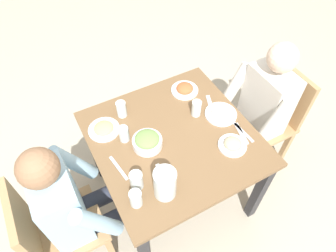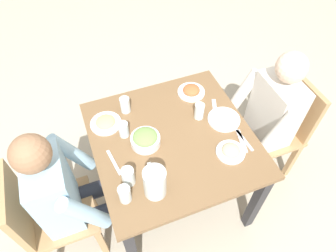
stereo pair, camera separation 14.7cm
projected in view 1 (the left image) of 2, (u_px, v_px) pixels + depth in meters
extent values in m
plane|color=#B7AD99|center=(172.00, 191.00, 2.41)|extent=(8.00, 8.00, 0.00)
cube|color=brown|center=(174.00, 138.00, 1.86)|extent=(0.96, 0.96, 0.03)
cube|color=#232328|center=(259.00, 191.00, 2.03)|extent=(0.06, 0.06, 0.69)
cube|color=#232328|center=(193.00, 108.00, 2.51)|extent=(0.06, 0.06, 0.69)
cube|color=#232328|center=(95.00, 149.00, 2.25)|extent=(0.06, 0.06, 0.69)
cube|color=tan|center=(285.00, 147.00, 2.43)|extent=(0.04, 0.04, 0.41)
cube|color=tan|center=(258.00, 119.00, 2.62)|extent=(0.04, 0.04, 0.41)
cube|color=tan|center=(251.00, 165.00, 2.33)|extent=(0.04, 0.04, 0.41)
cube|color=tan|center=(226.00, 134.00, 2.52)|extent=(0.04, 0.04, 0.41)
cube|color=tan|center=(261.00, 123.00, 2.30)|extent=(0.40, 0.40, 0.03)
cube|color=tan|center=(288.00, 95.00, 2.19)|extent=(0.38, 0.04, 0.42)
cube|color=tan|center=(44.00, 228.00, 2.02)|extent=(0.04, 0.04, 0.41)
cube|color=tan|center=(93.00, 205.00, 2.12)|extent=(0.04, 0.04, 0.41)
cube|color=tan|center=(111.00, 249.00, 1.93)|extent=(0.04, 0.04, 0.41)
cube|color=tan|center=(68.00, 226.00, 1.80)|extent=(0.40, 0.40, 0.03)
cube|color=tan|center=(24.00, 226.00, 1.58)|extent=(0.38, 0.04, 0.42)
cube|color=silver|center=(267.00, 101.00, 2.09)|extent=(0.32, 0.20, 0.50)
sphere|color=beige|center=(283.00, 58.00, 1.80)|extent=(0.19, 0.19, 0.19)
cylinder|color=#2D3342|center=(245.00, 144.00, 2.20)|extent=(0.11, 0.38, 0.11)
cylinder|color=#2D3342|center=(219.00, 168.00, 2.29)|extent=(0.10, 0.10, 0.44)
cylinder|color=silver|center=(271.00, 126.00, 1.92)|extent=(0.08, 0.23, 0.37)
cylinder|color=#2D3342|center=(231.00, 128.00, 2.30)|extent=(0.11, 0.38, 0.11)
cylinder|color=#2D3342|center=(207.00, 152.00, 2.39)|extent=(0.10, 0.10, 0.44)
cylinder|color=silver|center=(234.00, 87.00, 2.14)|extent=(0.08, 0.23, 0.37)
cube|color=#9EC6E0|center=(61.00, 205.00, 1.61)|extent=(0.32, 0.20, 0.50)
sphere|color=#936B4C|center=(38.00, 168.00, 1.32)|extent=(0.19, 0.19, 0.19)
cylinder|color=#2D3342|center=(99.00, 199.00, 1.93)|extent=(0.11, 0.38, 0.11)
cylinder|color=#2D3342|center=(129.00, 199.00, 2.13)|extent=(0.10, 0.10, 0.44)
cylinder|color=#9EC6E0|center=(74.00, 163.00, 1.74)|extent=(0.08, 0.23, 0.37)
cylinder|color=#2D3342|center=(109.00, 222.00, 1.84)|extent=(0.11, 0.38, 0.11)
cylinder|color=#2D3342|center=(139.00, 220.00, 2.04)|extent=(0.10, 0.10, 0.44)
cylinder|color=#9EC6E0|center=(98.00, 223.00, 1.52)|extent=(0.08, 0.23, 0.37)
cylinder|color=silver|center=(165.00, 184.00, 1.55)|extent=(0.12, 0.12, 0.19)
cube|color=silver|center=(158.00, 171.00, 1.58)|extent=(0.02, 0.02, 0.11)
cube|color=silver|center=(170.00, 184.00, 1.45)|extent=(0.04, 0.03, 0.02)
cylinder|color=white|center=(147.00, 143.00, 1.79)|extent=(0.18, 0.18, 0.05)
ellipsoid|color=#759951|center=(147.00, 139.00, 1.76)|extent=(0.15, 0.15, 0.06)
cylinder|color=white|center=(104.00, 130.00, 1.88)|extent=(0.20, 0.20, 0.01)
ellipsoid|color=#E0C670|center=(104.00, 128.00, 1.87)|extent=(0.12, 0.12, 0.04)
cylinder|color=white|center=(221.00, 114.00, 1.96)|extent=(0.21, 0.21, 0.01)
ellipsoid|color=white|center=(221.00, 112.00, 1.95)|extent=(0.13, 0.13, 0.05)
cylinder|color=white|center=(185.00, 90.00, 2.10)|extent=(0.19, 0.19, 0.01)
ellipsoid|color=#CC5B33|center=(185.00, 88.00, 2.08)|extent=(0.12, 0.12, 0.06)
cylinder|color=white|center=(232.00, 145.00, 1.80)|extent=(0.17, 0.17, 0.01)
ellipsoid|color=#B7AD89|center=(233.00, 144.00, 1.79)|extent=(0.11, 0.11, 0.05)
cylinder|color=silver|center=(136.00, 180.00, 1.60)|extent=(0.07, 0.07, 0.11)
cylinder|color=silver|center=(124.00, 134.00, 1.80)|extent=(0.06, 0.06, 0.11)
cylinder|color=silver|center=(196.00, 108.00, 1.93)|extent=(0.06, 0.06, 0.11)
cylinder|color=silver|center=(136.00, 198.00, 1.54)|extent=(0.07, 0.07, 0.11)
cylinder|color=silver|center=(121.00, 109.00, 1.92)|extent=(0.06, 0.06, 0.11)
cube|color=silver|center=(210.00, 105.00, 2.02)|extent=(0.17, 0.09, 0.01)
cube|color=silver|center=(243.00, 132.00, 1.87)|extent=(0.19, 0.03, 0.01)
cube|color=silver|center=(241.00, 134.00, 1.86)|extent=(0.17, 0.06, 0.01)
cube|color=silver|center=(119.00, 168.00, 1.71)|extent=(0.19, 0.05, 0.01)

